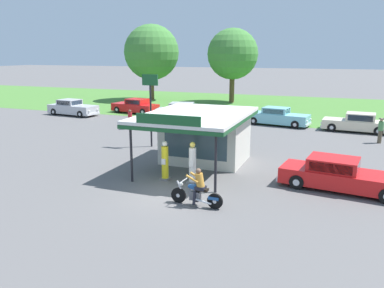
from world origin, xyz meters
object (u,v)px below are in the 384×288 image
gas_pump_nearside (165,162)px  parked_car_second_row_spare (136,106)px  bystander_standing_back_lot (130,119)px  parked_car_back_row_centre_left (356,123)px  featured_classic_sedan (341,176)px  gas_pump_offside (193,165)px  parked_car_back_row_far_right (277,117)px  parked_car_back_row_centre (73,108)px  motorcycle_with_rider (197,190)px  bystander_chatting_near_pumps (381,130)px  roadside_pole_sign (150,98)px  parked_car_back_row_far_left (184,112)px

gas_pump_nearside → parked_car_second_row_spare: gas_pump_nearside is taller
bystander_standing_back_lot → parked_car_back_row_centre_left: bearing=17.9°
featured_classic_sedan → bystander_standing_back_lot: bystander_standing_back_lot is taller
gas_pump_offside → bystander_standing_back_lot: bearing=131.7°
gas_pump_nearside → parked_car_back_row_far_right: size_ratio=0.34×
featured_classic_sedan → parked_car_back_row_centre: (-25.00, 13.38, 0.05)m
motorcycle_with_rider → bystander_standing_back_lot: size_ratio=1.41×
parked_car_second_row_spare → bystander_chatting_near_pumps: bearing=-15.3°
bystander_standing_back_lot → roadside_pole_sign: roadside_pole_sign is taller
gas_pump_nearside → bystander_chatting_near_pumps: size_ratio=1.11×
gas_pump_nearside → parked_car_second_row_spare: 21.97m
gas_pump_nearside → bystander_chatting_near_pumps: bearing=49.9°
gas_pump_offside → parked_car_back_row_centre: (-18.48, 14.95, -0.22)m
parked_car_back_row_far_left → roadside_pole_sign: (1.89, -10.39, 2.50)m
gas_pump_offside → parked_car_back_row_centre_left: gas_pump_offside is taller
featured_classic_sedan → parked_car_second_row_spare: bearing=139.6°
gas_pump_nearside → roadside_pole_sign: size_ratio=0.41×
parked_car_back_row_centre → parked_car_second_row_spare: size_ratio=1.03×
parked_car_back_row_centre_left → bystander_chatting_near_pumps: bearing=-69.9°
roadside_pole_sign → parked_car_back_row_far_left: bearing=100.3°
parked_car_back_row_far_right → motorcycle_with_rider: bearing=-90.6°
bystander_standing_back_lot → roadside_pole_sign: bearing=-47.6°
parked_car_back_row_far_left → bystander_chatting_near_pumps: size_ratio=3.29×
gas_pump_nearside → bystander_standing_back_lot: gas_pump_nearside is taller
parked_car_back_row_far_right → roadside_pole_sign: roadside_pole_sign is taller
parked_car_back_row_far_right → parked_car_second_row_spare: parked_car_back_row_far_right is taller
gas_pump_offside → bystander_standing_back_lot: 14.19m
parked_car_back_row_centre → featured_classic_sedan: bearing=-28.2°
parked_car_back_row_far_left → parked_car_second_row_spare: parked_car_back_row_far_left is taller
bystander_chatting_near_pumps → motorcycle_with_rider: bearing=-117.8°
parked_car_back_row_far_left → parked_car_second_row_spare: (-6.32, 2.18, -0.04)m
parked_car_back_row_centre_left → featured_classic_sedan: bearing=-94.3°
motorcycle_with_rider → parked_car_second_row_spare: (-14.50, 20.97, 0.02)m
parked_car_back_row_far_right → bystander_chatting_near_pumps: (7.63, -4.36, 0.25)m
parked_car_back_row_centre → roadside_pole_sign: 16.33m
parked_car_back_row_centre_left → roadside_pole_sign: (-12.75, -10.21, 2.54)m
parked_car_back_row_centre → parked_car_second_row_spare: (5.14, 3.51, -0.03)m
gas_pump_nearside → parked_car_back_row_far_left: 17.21m
featured_classic_sedan → parked_car_back_row_centre: size_ratio=1.07×
gas_pump_offside → motorcycle_with_rider: size_ratio=0.89×
motorcycle_with_rider → parked_car_back_row_far_right: 19.23m
bystander_chatting_near_pumps → parked_car_back_row_centre: bearing=174.6°
featured_classic_sedan → bystander_standing_back_lot: 18.34m
parked_car_second_row_spare → bystander_standing_back_lot: bearing=-63.6°
featured_classic_sedan → bystander_chatting_near_pumps: bearing=77.1°
motorcycle_with_rider → parked_car_back_row_far_left: size_ratio=0.39×
gas_pump_nearside → parked_car_back_row_centre: 22.68m
parked_car_back_row_centre → roadside_pole_sign: bearing=-34.2°
featured_classic_sedan → gas_pump_offside: bearing=-166.5°
featured_classic_sedan → roadside_pole_sign: bearing=159.7°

